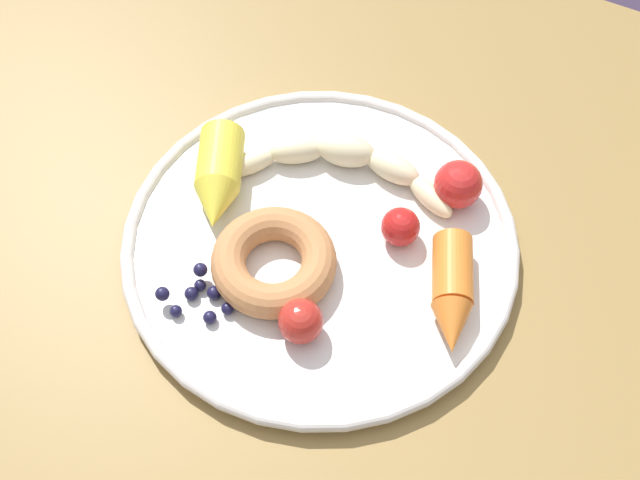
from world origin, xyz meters
The scene contains 10 objects.
dining_table centered at (0.00, 0.00, 0.68)m, with size 0.99×0.92×0.77m.
plate centered at (0.03, -0.04, 0.78)m, with size 0.34×0.34×0.02m.
banana centered at (0.04, -0.11, 0.80)m, with size 0.21×0.10×0.03m.
carrot_orange centered at (-0.10, -0.03, 0.80)m, with size 0.07×0.11×0.03m.
carrot_yellow centered at (0.13, -0.04, 0.80)m, with size 0.08×0.11×0.04m.
donut centered at (0.05, 0.01, 0.80)m, with size 0.10×0.10×0.03m, color #C6814D.
blueberry_pile centered at (0.09, 0.06, 0.79)m, with size 0.06×0.05×0.02m.
tomato_near centered at (0.00, 0.05, 0.80)m, with size 0.04×0.04×0.04m, color red.
tomato_mid centered at (-0.06, -0.13, 0.81)m, with size 0.04×0.04×0.04m, color red.
tomato_far centered at (-0.03, -0.07, 0.80)m, with size 0.03×0.03×0.03m, color red.
Camera 1 is at (-0.14, 0.30, 1.37)m, focal length 44.94 mm.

